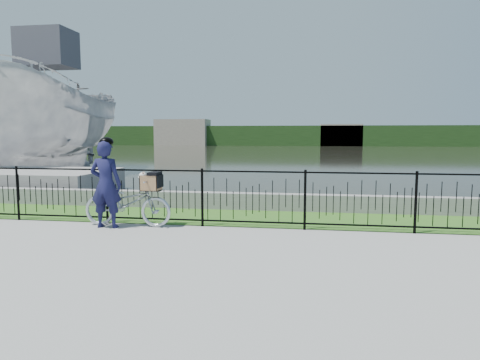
# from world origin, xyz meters

# --- Properties ---
(ground) EXTENTS (120.00, 120.00, 0.00)m
(ground) POSITION_xyz_m (0.00, 0.00, 0.00)
(ground) COLOR gray
(ground) RESTS_ON ground
(grass_strip) EXTENTS (60.00, 2.00, 0.01)m
(grass_strip) POSITION_xyz_m (0.00, 2.60, 0.00)
(grass_strip) COLOR #36661F
(grass_strip) RESTS_ON ground
(water) EXTENTS (120.00, 120.00, 0.00)m
(water) POSITION_xyz_m (0.00, 33.00, 0.00)
(water) COLOR black
(water) RESTS_ON ground
(quay_wall) EXTENTS (60.00, 0.30, 0.40)m
(quay_wall) POSITION_xyz_m (0.00, 3.60, 0.20)
(quay_wall) COLOR gray
(quay_wall) RESTS_ON ground
(fence) EXTENTS (14.00, 0.06, 1.15)m
(fence) POSITION_xyz_m (0.00, 1.60, 0.58)
(fence) COLOR black
(fence) RESTS_ON ground
(far_treeline) EXTENTS (120.00, 6.00, 3.00)m
(far_treeline) POSITION_xyz_m (0.00, 60.00, 1.50)
(far_treeline) COLOR #224119
(far_treeline) RESTS_ON ground
(far_building_left) EXTENTS (8.00, 4.00, 4.00)m
(far_building_left) POSITION_xyz_m (-18.00, 58.00, 2.00)
(far_building_left) COLOR gray
(far_building_left) RESTS_ON ground
(far_building_right) EXTENTS (6.00, 3.00, 3.20)m
(far_building_right) POSITION_xyz_m (6.00, 58.50, 1.60)
(far_building_right) COLOR gray
(far_building_right) RESTS_ON ground
(bicycle_rig) EXTENTS (1.78, 0.62, 1.10)m
(bicycle_rig) POSITION_xyz_m (-2.45, 1.40, 0.48)
(bicycle_rig) COLOR silver
(bicycle_rig) RESTS_ON ground
(cyclist) EXTENTS (0.62, 0.42, 1.76)m
(cyclist) POSITION_xyz_m (-2.82, 1.21, 0.87)
(cyclist) COLOR #16173E
(cyclist) RESTS_ON ground
(boat_near) EXTENTS (5.82, 12.03, 6.27)m
(boat_near) POSITION_xyz_m (-10.13, 10.92, 2.31)
(boat_near) COLOR silver
(boat_near) RESTS_ON water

